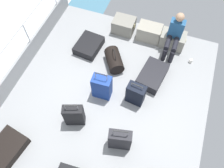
# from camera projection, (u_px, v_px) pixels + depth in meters

# --- Properties ---
(ground_plane) EXTENTS (4.40, 5.20, 0.06)m
(ground_plane) POSITION_uv_depth(u_px,v_px,m) (106.00, 102.00, 5.14)
(ground_plane) COLOR #939699
(gunwale_port) EXTENTS (0.06, 5.20, 0.45)m
(gunwale_port) POSITION_uv_depth(u_px,v_px,m) (18.00, 69.00, 5.29)
(gunwale_port) COLOR #939699
(gunwale_port) RESTS_ON ground_plane
(railing_port) EXTENTS (0.04, 4.20, 1.02)m
(railing_port) POSITION_uv_depth(u_px,v_px,m) (9.00, 54.00, 4.82)
(railing_port) COLOR silver
(railing_port) RESTS_ON ground_plane
(cargo_crate_0) EXTENTS (0.60, 0.46, 0.39)m
(cargo_crate_0) POSITION_uv_depth(u_px,v_px,m) (124.00, 25.00, 6.05)
(cargo_crate_0) COLOR gray
(cargo_crate_0) RESTS_ON ground_plane
(cargo_crate_1) EXTENTS (0.64, 0.40, 0.42)m
(cargo_crate_1) POSITION_uv_depth(u_px,v_px,m) (149.00, 32.00, 5.90)
(cargo_crate_1) COLOR #9E9989
(cargo_crate_1) RESTS_ON ground_plane
(cargo_crate_2) EXTENTS (0.65, 0.42, 0.38)m
(cargo_crate_2) POSITION_uv_depth(u_px,v_px,m) (172.00, 40.00, 5.80)
(cargo_crate_2) COLOR gray
(cargo_crate_2) RESTS_ON ground_plane
(passenger_seated) EXTENTS (0.34, 0.66, 1.08)m
(passenger_seated) POSITION_uv_depth(u_px,v_px,m) (175.00, 34.00, 5.39)
(passenger_seated) COLOR #26598C
(passenger_seated) RESTS_ON ground_plane
(suitcase_2) EXTENTS (0.65, 0.88, 0.24)m
(suitcase_2) POSITION_uv_depth(u_px,v_px,m) (152.00, 75.00, 5.33)
(suitcase_2) COLOR black
(suitcase_2) RESTS_ON ground_plane
(suitcase_3) EXTENTS (0.44, 0.32, 0.77)m
(suitcase_3) POSITION_uv_depth(u_px,v_px,m) (74.00, 115.00, 4.61)
(suitcase_3) COLOR black
(suitcase_3) RESTS_ON ground_plane
(suitcase_4) EXTENTS (0.69, 0.85, 0.20)m
(suitcase_4) POSITION_uv_depth(u_px,v_px,m) (6.00, 149.00, 4.47)
(suitcase_4) COLOR black
(suitcase_4) RESTS_ON ground_plane
(suitcase_5) EXTENTS (0.42, 0.28, 0.66)m
(suitcase_5) POSITION_uv_depth(u_px,v_px,m) (136.00, 94.00, 4.89)
(suitcase_5) COLOR black
(suitcase_5) RESTS_ON ground_plane
(suitcase_6) EXTENTS (0.47, 0.29, 0.80)m
(suitcase_6) POSITION_uv_depth(u_px,v_px,m) (120.00, 140.00, 4.36)
(suitcase_6) COLOR black
(suitcase_6) RESTS_ON ground_plane
(suitcase_7) EXTENTS (0.42, 0.28, 0.83)m
(suitcase_7) POSITION_uv_depth(u_px,v_px,m) (102.00, 87.00, 4.94)
(suitcase_7) COLOR navy
(suitcase_7) RESTS_ON ground_plane
(suitcase_8) EXTENTS (0.63, 0.76, 0.21)m
(suitcase_8) POSITION_uv_depth(u_px,v_px,m) (89.00, 45.00, 5.81)
(suitcase_8) COLOR black
(suitcase_8) RESTS_ON ground_plane
(duffel_bag) EXTENTS (0.64, 0.71, 0.52)m
(duffel_bag) POSITION_uv_depth(u_px,v_px,m) (114.00, 60.00, 5.48)
(duffel_bag) COLOR black
(duffel_bag) RESTS_ON ground_plane
(paper_cup) EXTENTS (0.08, 0.08, 0.10)m
(paper_cup) POSITION_uv_depth(u_px,v_px,m) (191.00, 61.00, 5.63)
(paper_cup) COLOR white
(paper_cup) RESTS_ON ground_plane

